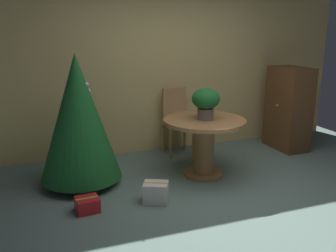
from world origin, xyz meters
TOP-DOWN VIEW (x-y plane):
  - ground_plane at (0.00, 0.00)m, footprint 6.60×6.60m
  - back_wall_panel at (0.00, 2.20)m, footprint 6.00×0.10m
  - round_dining_table at (0.07, 0.93)m, footprint 1.05×1.05m
  - flower_vase at (0.07, 0.91)m, footprint 0.35×0.35m
  - wooden_chair_far at (0.07, 1.91)m, footprint 0.41×0.38m
  - holiday_tree at (-1.47, 1.18)m, footprint 0.98×0.98m
  - gift_box_cream at (-0.77, 0.40)m, footprint 0.33×0.30m
  - gift_box_red at (-1.51, 0.44)m, footprint 0.25×0.23m
  - wooden_cabinet at (1.81, 1.52)m, footprint 0.44×0.70m

SIDE VIEW (x-z plane):
  - ground_plane at x=0.00m, z-range 0.00..0.00m
  - gift_box_red at x=-1.51m, z-range 0.00..0.15m
  - gift_box_cream at x=-0.77m, z-range 0.00..0.23m
  - round_dining_table at x=0.07m, z-range 0.14..0.89m
  - wooden_chair_far at x=0.07m, z-range 0.06..1.06m
  - wooden_cabinet at x=1.81m, z-range 0.00..1.30m
  - holiday_tree at x=-1.47m, z-range 0.05..1.65m
  - flower_vase at x=0.07m, z-range 0.80..1.19m
  - back_wall_panel at x=0.00m, z-range 0.00..2.60m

